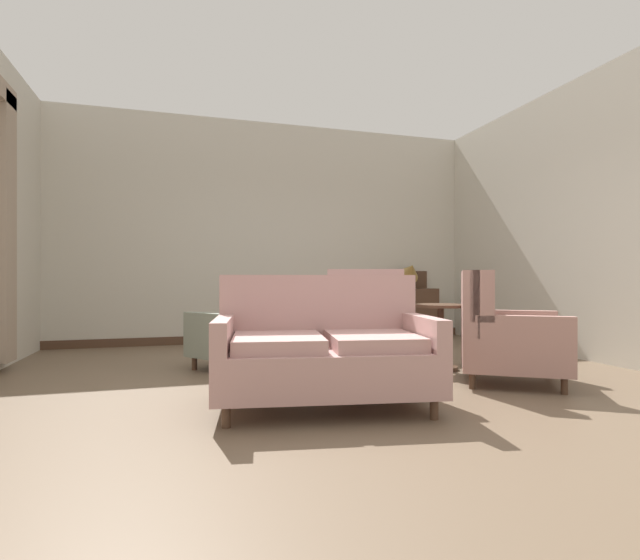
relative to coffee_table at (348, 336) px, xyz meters
The scene contains 13 objects.
ground 0.51m from the coffee_table, 120.18° to the right, with size 9.18×9.18×0.00m, color brown.
wall_back 3.29m from the coffee_table, 92.80° to the left, with size 6.63×0.08×3.38m, color beige.
wall_right 3.42m from the coffee_table, 13.29° to the left, with size 0.08×4.59×3.38m, color beige.
baseboard_back 2.99m from the coffee_table, 92.85° to the left, with size 6.47×0.03×0.12m, color #4C3323.
coffee_table is the anchor object (origin of this frame).
porcelain_vase 0.28m from the coffee_table, 117.82° to the right, with size 0.19×0.19×0.37m.
settee 0.97m from the coffee_table, 120.55° to the right, with size 1.71×1.15×0.99m.
armchair_back_corner 1.43m from the coffee_table, 21.58° to the right, with size 1.20×1.18×1.03m.
armchair_near_window 1.09m from the coffee_table, 60.12° to the left, with size 1.09×1.12×1.07m.
armchair_beside_settee 1.16m from the coffee_table, 139.83° to the left, with size 1.11×1.14×0.95m.
side_table 1.13m from the coffee_table, 10.23° to the left, with size 0.55×0.55×0.69m.
sideboard 3.36m from the coffee_table, 54.42° to the left, with size 1.03×0.44×1.10m.
gramophone 3.38m from the coffee_table, 52.84° to the left, with size 0.39×0.48×0.50m.
Camera 1 is at (-1.38, -3.96, 0.95)m, focal length 26.50 mm.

